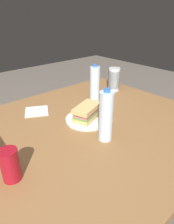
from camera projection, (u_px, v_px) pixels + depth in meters
ground_plane at (79, 222)px, 1.33m from camera, size 8.00×8.00×0.00m
dining_table at (77, 143)px, 1.05m from camera, size 1.43×1.10×0.72m
paper_plate at (87, 119)px, 1.09m from camera, size 0.23×0.23×0.01m
sandwich at (87, 112)px, 1.07m from camera, size 0.20×0.15×0.08m
soda_can_red at (10, 165)px, 0.69m from camera, size 0.07×0.07×0.12m
water_bottle_tall at (95, 83)px, 1.31m from camera, size 0.07×0.07×0.24m
plastic_cup_stack at (114, 79)px, 1.48m from camera, size 0.08×0.08×0.17m
water_bottle_spare at (106, 116)px, 0.89m from camera, size 0.06×0.06×0.25m
paper_napkin at (37, 111)px, 1.19m from camera, size 0.18×0.18×0.01m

